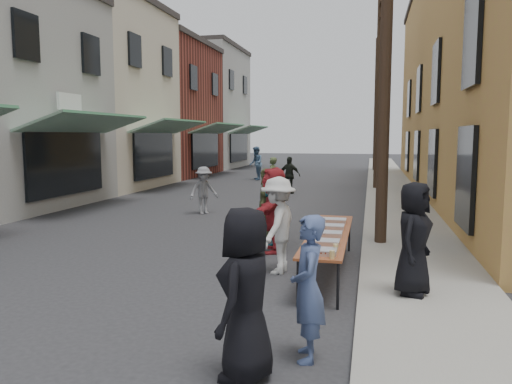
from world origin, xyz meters
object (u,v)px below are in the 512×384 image
at_px(guest_front_a, 246,294).
at_px(utility_pole_near, 386,42).
at_px(guest_front_c, 270,212).
at_px(utility_pole_far, 376,106).
at_px(utility_pole_mid, 378,90).
at_px(server, 414,238).
at_px(serving_table, 329,235).
at_px(catering_tray_sausage, 320,251).

bearing_deg(guest_front_a, utility_pole_near, 177.15).
bearing_deg(guest_front_c, utility_pole_far, -168.54).
relative_size(utility_pole_mid, utility_pole_far, 1.00).
bearing_deg(server, utility_pole_far, 21.93).
bearing_deg(guest_front_a, guest_front_c, -161.28).
relative_size(utility_pole_far, server, 5.25).
height_order(utility_pole_near, utility_pole_mid, same).
bearing_deg(guest_front_c, utility_pole_near, 118.73).
relative_size(serving_table, guest_front_a, 2.23).
xyz_separation_m(serving_table, catering_tray_sausage, (0.00, -1.65, 0.08)).
height_order(utility_pole_mid, catering_tray_sausage, utility_pole_mid).
distance_m(utility_pole_mid, guest_front_a, 19.06).
height_order(catering_tray_sausage, guest_front_c, guest_front_c).
bearing_deg(utility_pole_far, guest_front_a, -92.73).
relative_size(guest_front_a, server, 1.04).
height_order(serving_table, guest_front_c, guest_front_c).
height_order(utility_pole_mid, guest_front_c, utility_pole_mid).
relative_size(guest_front_a, guest_front_c, 1.17).
xyz_separation_m(utility_pole_near, utility_pole_mid, (0.00, 12.00, 0.00)).
xyz_separation_m(guest_front_c, server, (2.86, -3.21, 0.19)).
distance_m(utility_pole_near, utility_pole_mid, 12.00).
relative_size(serving_table, guest_front_c, 2.62).
bearing_deg(utility_pole_far, catering_tray_sausage, -91.95).
bearing_deg(utility_pole_mid, guest_front_c, -101.12).
height_order(serving_table, catering_tray_sausage, catering_tray_sausage).
bearing_deg(utility_pole_far, serving_table, -92.08).
distance_m(utility_pole_mid, server, 16.11).
xyz_separation_m(catering_tray_sausage, guest_front_c, (-1.50, 3.66, -0.03)).
bearing_deg(utility_pole_near, serving_table, -110.96).
bearing_deg(utility_pole_mid, serving_table, -93.79).
bearing_deg(utility_pole_near, server, -83.81).
bearing_deg(utility_pole_mid, guest_front_a, -94.48).
relative_size(utility_pole_near, guest_front_c, 5.89).
xyz_separation_m(guest_front_a, guest_front_c, (-1.00, 6.16, -0.13)).
xyz_separation_m(utility_pole_mid, serving_table, (-0.96, -14.51, -3.79)).
xyz_separation_m(utility_pole_near, utility_pole_far, (0.00, 24.00, 0.00)).
height_order(utility_pole_near, guest_front_a, utility_pole_near).
height_order(utility_pole_mid, utility_pole_far, same).
distance_m(utility_pole_far, guest_front_a, 30.90).
bearing_deg(guest_front_a, catering_tray_sausage, 178.22).
height_order(utility_pole_far, server, utility_pole_far).
bearing_deg(guest_front_c, guest_front_a, 26.38).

